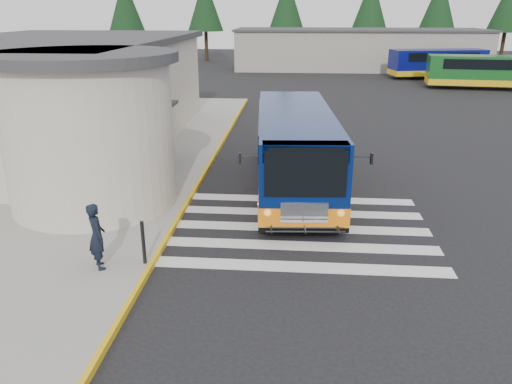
# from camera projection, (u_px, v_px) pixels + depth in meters

# --- Properties ---
(ground) EXTENTS (140.00, 140.00, 0.00)m
(ground) POSITION_uv_depth(u_px,v_px,m) (310.00, 218.00, 15.59)
(ground) COLOR black
(ground) RESTS_ON ground
(sidewalk) EXTENTS (10.00, 34.00, 0.15)m
(sidewalk) POSITION_uv_depth(u_px,v_px,m) (83.00, 170.00, 19.98)
(sidewalk) COLOR gray
(sidewalk) RESTS_ON ground
(curb_strip) EXTENTS (0.12, 34.00, 0.16)m
(curb_strip) POSITION_uv_depth(u_px,v_px,m) (205.00, 173.00, 19.61)
(curb_strip) COLOR gold
(curb_strip) RESTS_ON ground
(station_building) EXTENTS (12.70, 18.70, 4.80)m
(station_building) POSITION_uv_depth(u_px,v_px,m) (62.00, 95.00, 21.99)
(station_building) COLOR beige
(station_building) RESTS_ON ground
(crosswalk) EXTENTS (8.00, 5.35, 0.01)m
(crosswalk) POSITION_uv_depth(u_px,v_px,m) (294.00, 228.00, 14.87)
(crosswalk) COLOR silver
(crosswalk) RESTS_ON ground
(depot_building) EXTENTS (26.40, 8.40, 4.20)m
(depot_building) POSITION_uv_depth(u_px,v_px,m) (358.00, 49.00, 53.71)
(depot_building) COLOR gray
(depot_building) RESTS_ON ground
(tree_line) EXTENTS (58.40, 4.40, 10.00)m
(tree_line) POSITION_uv_depth(u_px,v_px,m) (356.00, 4.00, 59.57)
(tree_line) COLOR black
(tree_line) RESTS_ON ground
(transit_bus) EXTENTS (3.67, 10.01, 2.78)m
(transit_bus) POSITION_uv_depth(u_px,v_px,m) (295.00, 152.00, 17.83)
(transit_bus) COLOR #071852
(transit_bus) RESTS_ON ground
(pedestrian_a) EXTENTS (0.68, 0.73, 1.68)m
(pedestrian_a) POSITION_uv_depth(u_px,v_px,m) (97.00, 236.00, 12.03)
(pedestrian_a) COLOR black
(pedestrian_a) RESTS_ON sidewalk
(pedestrian_b) EXTENTS (0.78, 0.92, 1.67)m
(pedestrian_b) POSITION_uv_depth(u_px,v_px,m) (109.00, 192.00, 14.97)
(pedestrian_b) COLOR black
(pedestrian_b) RESTS_ON sidewalk
(bollard) EXTENTS (0.09, 0.09, 1.14)m
(bollard) POSITION_uv_depth(u_px,v_px,m) (143.00, 243.00, 12.31)
(bollard) COLOR black
(bollard) RESTS_ON sidewalk
(far_bus_a) EXTENTS (9.11, 4.23, 2.27)m
(far_bus_a) POSITION_uv_depth(u_px,v_px,m) (437.00, 62.00, 46.73)
(far_bus_a) COLOR #070D5B
(far_bus_a) RESTS_ON ground
(far_bus_b) EXTENTS (9.05, 3.45, 2.28)m
(far_bus_b) POSITION_uv_depth(u_px,v_px,m) (484.00, 70.00, 40.40)
(far_bus_b) COLOR #15501D
(far_bus_b) RESTS_ON ground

